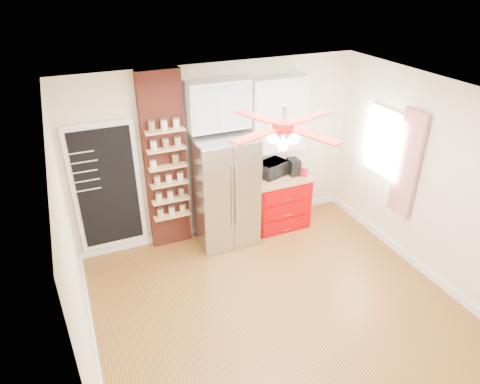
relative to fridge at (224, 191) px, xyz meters
name	(u,v)px	position (x,y,z in m)	size (l,w,h in m)	color
floor	(275,303)	(0.05, -1.63, -0.88)	(4.50, 4.50, 0.00)	#9B6227
ceiling	(285,100)	(0.05, -1.63, 1.83)	(4.50, 4.50, 0.00)	white
wall_back	(218,152)	(0.05, 0.37, 0.48)	(4.50, 0.02, 2.70)	#FBF1CA
wall_front	(400,339)	(0.05, -3.63, 0.48)	(4.50, 0.02, 2.70)	#FBF1CA
wall_left	(74,263)	(-2.20, -1.63, 0.48)	(0.02, 4.00, 2.70)	#FBF1CA
wall_right	(428,180)	(2.30, -1.63, 0.48)	(0.02, 4.00, 2.70)	#FBF1CA
chalkboard	(107,188)	(-1.65, 0.33, 0.23)	(0.95, 0.05, 1.95)	white
brick_pillar	(165,163)	(-0.80, 0.29, 0.48)	(0.60, 0.16, 2.70)	maroon
fridge	(224,191)	(0.00, 0.00, 0.00)	(0.90, 0.70, 1.75)	silver
upper_glass_cabinet	(218,105)	(0.00, 0.20, 1.27)	(0.90, 0.35, 0.70)	white
red_cabinet	(279,201)	(0.97, 0.05, -0.42)	(0.94, 0.64, 0.90)	#AC0002
upper_shelf_unit	(277,115)	(0.97, 0.22, 1.00)	(0.90, 0.30, 1.15)	white
window	(385,143)	(2.28, -0.73, 0.68)	(0.04, 0.75, 1.05)	white
curtain	(407,164)	(2.23, -1.28, 0.57)	(0.06, 0.40, 1.55)	red
ceiling_fan	(284,126)	(0.05, -1.63, 1.55)	(1.40, 1.40, 0.44)	silver
toaster_oven	(272,169)	(0.87, 0.13, 0.15)	(0.44, 0.30, 0.25)	black
coffee_maker	(293,167)	(1.21, 0.05, 0.16)	(0.16, 0.22, 0.26)	black
canister_left	(305,172)	(1.34, -0.09, 0.10)	(0.10, 0.10, 0.15)	red
canister_right	(300,168)	(1.34, 0.07, 0.10)	(0.09, 0.09, 0.15)	red
pantry_jar_oats	(153,164)	(-1.00, 0.17, 0.55)	(0.09, 0.09, 0.11)	#F0E9B7
pantry_jar_beans	(175,160)	(-0.68, 0.14, 0.57)	(0.10, 0.10, 0.14)	olive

